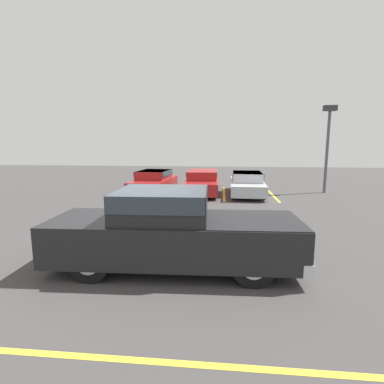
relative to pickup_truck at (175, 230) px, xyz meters
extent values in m
plane|color=#423F3F|center=(-0.78, 0.19, -0.90)|extent=(60.00, 60.00, 0.00)
cube|color=yellow|center=(-4.16, 10.38, -0.89)|extent=(0.12, 4.74, 0.01)
cube|color=yellow|center=(-1.49, 10.38, -0.89)|extent=(0.12, 4.74, 0.01)
cube|color=yellow|center=(1.18, 10.38, -0.89)|extent=(0.12, 4.74, 0.01)
cube|color=yellow|center=(3.85, 10.38, -0.89)|extent=(0.12, 4.74, 0.01)
cube|color=yellow|center=(-0.01, -3.01, -0.89)|extent=(6.26, 0.12, 0.01)
cube|color=black|center=(-0.01, 0.00, -0.19)|extent=(5.61, 2.10, 0.90)
cube|color=black|center=(-0.29, -0.01, 0.59)|extent=(2.06, 1.83, 0.65)
cube|color=#2D3842|center=(-0.29, -0.01, 0.74)|extent=(2.02, 1.88, 0.36)
cube|color=black|center=(1.74, 0.06, 0.22)|extent=(2.11, 1.90, 0.13)
cube|color=silver|center=(2.68, 0.09, -0.51)|extent=(0.27, 1.96, 0.28)
cylinder|color=black|center=(1.63, 0.84, -0.46)|extent=(0.89, 0.34, 0.88)
cylinder|color=#ADADB2|center=(1.63, 0.84, -0.46)|extent=(0.49, 0.34, 0.48)
cylinder|color=black|center=(1.68, -0.72, -0.46)|extent=(0.89, 0.34, 0.88)
cylinder|color=#ADADB2|center=(1.68, -0.72, -0.46)|extent=(0.49, 0.34, 0.48)
cylinder|color=black|center=(-1.70, 0.72, -0.46)|extent=(0.89, 0.34, 0.88)
cylinder|color=#ADADB2|center=(-1.70, 0.72, -0.46)|extent=(0.49, 0.34, 0.48)
cylinder|color=black|center=(-1.65, -0.84, -0.46)|extent=(0.89, 0.34, 0.88)
cylinder|color=#ADADB2|center=(-1.65, -0.84, -0.46)|extent=(0.49, 0.34, 0.48)
cube|color=maroon|center=(-2.85, 10.34, -0.41)|extent=(2.16, 4.42, 0.63)
cube|color=maroon|center=(-2.85, 10.43, 0.14)|extent=(1.77, 2.35, 0.47)
cube|color=#2D3842|center=(-2.85, 10.43, 0.24)|extent=(1.84, 2.31, 0.28)
cylinder|color=black|center=(-2.17, 9.04, -0.58)|extent=(0.26, 0.66, 0.64)
cylinder|color=#ADADB2|center=(-2.17, 9.04, -0.58)|extent=(0.24, 0.37, 0.35)
cylinder|color=black|center=(-3.74, 9.17, -0.58)|extent=(0.26, 0.66, 0.64)
cylinder|color=#ADADB2|center=(-3.74, 9.17, -0.58)|extent=(0.24, 0.37, 0.35)
cylinder|color=black|center=(-1.96, 11.51, -0.58)|extent=(0.26, 0.66, 0.64)
cylinder|color=#ADADB2|center=(-1.96, 11.51, -0.58)|extent=(0.24, 0.37, 0.35)
cylinder|color=black|center=(-3.54, 11.64, -0.58)|extent=(0.26, 0.66, 0.64)
cylinder|color=#ADADB2|center=(-3.54, 11.64, -0.58)|extent=(0.24, 0.37, 0.35)
cube|color=maroon|center=(-0.05, 10.44, -0.40)|extent=(1.85, 4.79, 0.64)
cube|color=maroon|center=(-0.05, 10.53, 0.16)|extent=(1.61, 2.50, 0.48)
cube|color=#2D3842|center=(-0.05, 10.53, 0.26)|extent=(1.68, 2.45, 0.29)
cylinder|color=black|center=(0.73, 9.06, -0.58)|extent=(0.24, 0.63, 0.62)
cylinder|color=#ADADB2|center=(0.73, 9.06, -0.58)|extent=(0.25, 0.35, 0.34)
cylinder|color=black|center=(-0.81, 9.05, -0.58)|extent=(0.24, 0.63, 0.62)
cylinder|color=#ADADB2|center=(-0.81, 9.05, -0.58)|extent=(0.25, 0.35, 0.34)
cylinder|color=black|center=(0.70, 11.83, -0.58)|extent=(0.24, 0.63, 0.62)
cylinder|color=#ADADB2|center=(0.70, 11.83, -0.58)|extent=(0.25, 0.35, 0.34)
cylinder|color=black|center=(-0.84, 11.81, -0.58)|extent=(0.24, 0.63, 0.62)
cylinder|color=#ADADB2|center=(-0.84, 11.81, -0.58)|extent=(0.25, 0.35, 0.34)
cube|color=#B7BABF|center=(2.44, 10.20, -0.43)|extent=(1.91, 4.68, 0.57)
cube|color=#B7BABF|center=(2.44, 10.30, 0.10)|extent=(1.63, 2.45, 0.48)
cube|color=#2D3842|center=(2.44, 10.30, 0.20)|extent=(1.70, 2.40, 0.29)
cylinder|color=black|center=(3.17, 8.84, -0.56)|extent=(0.22, 0.68, 0.68)
cylinder|color=#ADADB2|center=(3.17, 8.84, -0.56)|extent=(0.23, 0.38, 0.37)
cylinder|color=black|center=(1.63, 8.89, -0.56)|extent=(0.22, 0.68, 0.68)
cylinder|color=#ADADB2|center=(1.63, 8.89, -0.56)|extent=(0.23, 0.38, 0.37)
cylinder|color=black|center=(3.25, 11.52, -0.56)|extent=(0.22, 0.68, 0.68)
cylinder|color=#ADADB2|center=(3.25, 11.52, -0.56)|extent=(0.23, 0.38, 0.37)
cylinder|color=black|center=(1.71, 11.57, -0.56)|extent=(0.22, 0.68, 0.68)
cylinder|color=#ADADB2|center=(1.71, 11.57, -0.56)|extent=(0.23, 0.38, 0.37)
cylinder|color=#515156|center=(6.95, 11.28, 1.40)|extent=(0.16, 0.16, 4.59)
cube|color=#333338|center=(6.95, 11.28, 3.85)|extent=(0.70, 0.36, 0.30)
cube|color=#B7B2A8|center=(-0.33, 13.29, -0.83)|extent=(1.92, 0.20, 0.14)
camera|label=1|loc=(1.02, -6.46, 1.94)|focal=28.00mm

